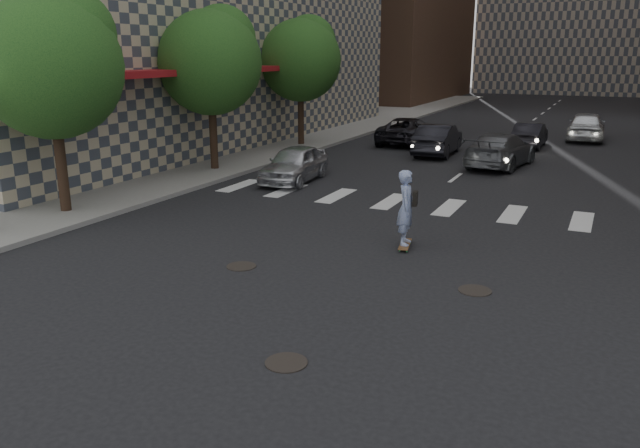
# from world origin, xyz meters

# --- Properties ---
(ground) EXTENTS (160.00, 160.00, 0.00)m
(ground) POSITION_xyz_m (0.00, 0.00, 0.00)
(ground) COLOR black
(ground) RESTS_ON ground
(sidewalk_left) EXTENTS (13.00, 80.00, 0.15)m
(sidewalk_left) POSITION_xyz_m (-14.50, 20.00, 0.07)
(sidewalk_left) COLOR gray
(sidewalk_left) RESTS_ON ground
(tree_a) EXTENTS (4.20, 4.20, 6.60)m
(tree_a) POSITION_xyz_m (-9.45, 3.14, 4.65)
(tree_a) COLOR #382619
(tree_a) RESTS_ON sidewalk_left
(tree_b) EXTENTS (4.20, 4.20, 6.60)m
(tree_b) POSITION_xyz_m (-9.45, 11.14, 4.65)
(tree_b) COLOR #382619
(tree_b) RESTS_ON sidewalk_left
(tree_c) EXTENTS (4.20, 4.20, 6.60)m
(tree_c) POSITION_xyz_m (-9.45, 19.14, 4.65)
(tree_c) COLOR #382619
(tree_c) RESTS_ON sidewalk_left
(manhole_a) EXTENTS (0.70, 0.70, 0.02)m
(manhole_a) POSITION_xyz_m (1.20, -2.50, 0.01)
(manhole_a) COLOR black
(manhole_a) RESTS_ON ground
(manhole_b) EXTENTS (0.70, 0.70, 0.02)m
(manhole_b) POSITION_xyz_m (-2.00, 1.20, 0.01)
(manhole_b) COLOR black
(manhole_b) RESTS_ON ground
(manhole_c) EXTENTS (0.70, 0.70, 0.02)m
(manhole_c) POSITION_xyz_m (3.30, 2.00, 0.01)
(manhole_c) COLOR black
(manhole_c) RESTS_ON ground
(skateboarder) EXTENTS (0.59, 1.05, 2.03)m
(skateboarder) POSITION_xyz_m (1.03, 4.26, 1.06)
(skateboarder) COLOR brown
(skateboarder) RESTS_ON ground
(silver_sedan) EXTENTS (1.99, 4.22, 1.39)m
(silver_sedan) POSITION_xyz_m (-5.50, 10.60, 0.70)
(silver_sedan) COLOR silver
(silver_sedan) RESTS_ON ground
(traffic_car_a) EXTENTS (1.81, 4.63, 1.50)m
(traffic_car_a) POSITION_xyz_m (-2.20, 19.38, 0.75)
(traffic_car_a) COLOR black
(traffic_car_a) RESTS_ON ground
(traffic_car_b) EXTENTS (2.71, 5.30, 1.47)m
(traffic_car_b) POSITION_xyz_m (1.14, 17.40, 0.74)
(traffic_car_b) COLOR #5B5D62
(traffic_car_b) RESTS_ON ground
(traffic_car_c) EXTENTS (2.43, 5.16, 1.43)m
(traffic_car_c) POSITION_xyz_m (-4.67, 22.42, 0.71)
(traffic_car_c) COLOR black
(traffic_car_c) RESTS_ON ground
(traffic_car_d) EXTENTS (2.04, 4.89, 1.66)m
(traffic_car_d) POSITION_xyz_m (4.06, 28.00, 0.83)
(traffic_car_d) COLOR silver
(traffic_car_d) RESTS_ON ground
(traffic_car_e) EXTENTS (1.43, 3.95, 1.29)m
(traffic_car_e) POSITION_xyz_m (1.53, 24.00, 0.65)
(traffic_car_e) COLOR black
(traffic_car_e) RESTS_ON ground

